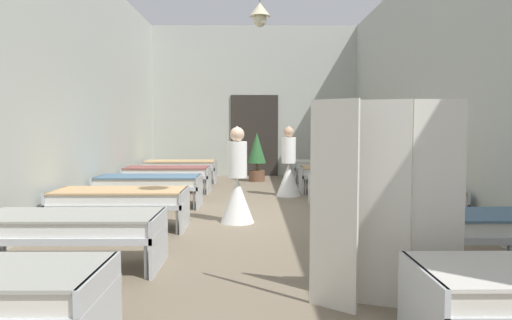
{
  "coord_description": "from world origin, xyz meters",
  "views": [
    {
      "loc": [
        -0.05,
        -7.73,
        1.49
      ],
      "look_at": [
        0.0,
        -0.13,
        0.94
      ],
      "focal_mm": 33.26,
      "sensor_mm": 36.0,
      "label": 1
    }
  ],
  "objects_px": {
    "bed_left_row_5": "(180,166)",
    "nurse_mid_aisle": "(289,171)",
    "privacy_screen": "(385,205)",
    "bed_right_row_5": "(329,166)",
    "bed_left_row_4": "(167,173)",
    "bed_left_row_3": "(149,183)",
    "patient_seated_primary": "(367,169)",
    "bed_left_row_1": "(69,227)",
    "nurse_near_aisle": "(237,188)",
    "bed_left_row_2": "(120,199)",
    "potted_plant": "(257,154)",
    "bed_right_row_2": "(392,198)",
    "bed_right_row_4": "(342,173)",
    "bed_right_row_1": "(445,226)"
  },
  "relations": [
    {
      "from": "patient_seated_primary",
      "to": "bed_right_row_5",
      "type": "bearing_deg",
      "value": 86.45
    },
    {
      "from": "patient_seated_primary",
      "to": "bed_left_row_1",
      "type": "bearing_deg",
      "value": -151.36
    },
    {
      "from": "bed_left_row_2",
      "to": "privacy_screen",
      "type": "bearing_deg",
      "value": -45.23
    },
    {
      "from": "bed_right_row_1",
      "to": "bed_left_row_5",
      "type": "bearing_deg",
      "value": 117.39
    },
    {
      "from": "bed_left_row_5",
      "to": "bed_left_row_4",
      "type": "bearing_deg",
      "value": -90.0
    },
    {
      "from": "bed_left_row_3",
      "to": "bed_left_row_4",
      "type": "height_order",
      "value": "same"
    },
    {
      "from": "bed_left_row_3",
      "to": "bed_left_row_5",
      "type": "bearing_deg",
      "value": 90.0
    },
    {
      "from": "bed_right_row_4",
      "to": "bed_right_row_5",
      "type": "distance_m",
      "value": 1.9
    },
    {
      "from": "bed_left_row_1",
      "to": "potted_plant",
      "type": "distance_m",
      "value": 8.07
    },
    {
      "from": "nurse_near_aisle",
      "to": "bed_left_row_3",
      "type": "bearing_deg",
      "value": -18.78
    },
    {
      "from": "bed_left_row_1",
      "to": "potted_plant",
      "type": "bearing_deg",
      "value": 75.46
    },
    {
      "from": "bed_left_row_4",
      "to": "nurse_near_aisle",
      "type": "xyz_separation_m",
      "value": [
        1.68,
        -3.36,
        0.09
      ]
    },
    {
      "from": "nurse_mid_aisle",
      "to": "patient_seated_primary",
      "type": "bearing_deg",
      "value": -36.61
    },
    {
      "from": "bed_left_row_4",
      "to": "bed_right_row_5",
      "type": "relative_size",
      "value": 1.0
    },
    {
      "from": "bed_left_row_3",
      "to": "patient_seated_primary",
      "type": "relative_size",
      "value": 2.37
    },
    {
      "from": "bed_left_row_2",
      "to": "patient_seated_primary",
      "type": "relative_size",
      "value": 2.37
    },
    {
      "from": "nurse_near_aisle",
      "to": "bed_left_row_1",
      "type": "bearing_deg",
      "value": 76.63
    },
    {
      "from": "bed_right_row_4",
      "to": "potted_plant",
      "type": "bearing_deg",
      "value": 132.11
    },
    {
      "from": "bed_left_row_4",
      "to": "bed_right_row_5",
      "type": "height_order",
      "value": "same"
    },
    {
      "from": "bed_right_row_4",
      "to": "bed_right_row_5",
      "type": "bearing_deg",
      "value": 90.0
    },
    {
      "from": "bed_left_row_1",
      "to": "bed_left_row_5",
      "type": "relative_size",
      "value": 1.0
    },
    {
      "from": "bed_left_row_4",
      "to": "bed_left_row_5",
      "type": "relative_size",
      "value": 1.0
    },
    {
      "from": "bed_right_row_1",
      "to": "potted_plant",
      "type": "distance_m",
      "value": 8.04
    },
    {
      "from": "bed_left_row_5",
      "to": "patient_seated_primary",
      "type": "relative_size",
      "value": 2.37
    },
    {
      "from": "bed_right_row_5",
      "to": "nurse_mid_aisle",
      "type": "distance_m",
      "value": 2.79
    },
    {
      "from": "privacy_screen",
      "to": "bed_right_row_5",
      "type": "bearing_deg",
      "value": 103.78
    },
    {
      "from": "bed_left_row_1",
      "to": "bed_left_row_2",
      "type": "bearing_deg",
      "value": 90.0
    },
    {
      "from": "bed_left_row_2",
      "to": "potted_plant",
      "type": "relative_size",
      "value": 1.44
    },
    {
      "from": "bed_left_row_2",
      "to": "potted_plant",
      "type": "distance_m",
      "value": 6.25
    },
    {
      "from": "bed_right_row_2",
      "to": "bed_right_row_4",
      "type": "relative_size",
      "value": 1.0
    },
    {
      "from": "bed_right_row_2",
      "to": "bed_right_row_4",
      "type": "xyz_separation_m",
      "value": [
        0.0,
        3.8,
        0.0
      ]
    },
    {
      "from": "bed_right_row_5",
      "to": "bed_right_row_1",
      "type": "bearing_deg",
      "value": -90.0
    },
    {
      "from": "bed_left_row_4",
      "to": "bed_left_row_5",
      "type": "distance_m",
      "value": 1.9
    },
    {
      "from": "bed_right_row_1",
      "to": "nurse_mid_aisle",
      "type": "relative_size",
      "value": 1.28
    },
    {
      "from": "bed_left_row_3",
      "to": "bed_right_row_4",
      "type": "xyz_separation_m",
      "value": [
        3.93,
        1.9,
        0.0
      ]
    },
    {
      "from": "bed_right_row_4",
      "to": "bed_left_row_2",
      "type": "bearing_deg",
      "value": -136.02
    },
    {
      "from": "bed_left_row_4",
      "to": "potted_plant",
      "type": "xyz_separation_m",
      "value": [
        2.02,
        2.11,
        0.3
      ]
    },
    {
      "from": "bed_right_row_1",
      "to": "bed_right_row_2",
      "type": "xyz_separation_m",
      "value": [
        0.0,
        1.9,
        0.0
      ]
    },
    {
      "from": "bed_left_row_4",
      "to": "patient_seated_primary",
      "type": "distance_m",
      "value": 5.2
    },
    {
      "from": "bed_left_row_5",
      "to": "nurse_mid_aisle",
      "type": "distance_m",
      "value": 3.65
    },
    {
      "from": "bed_right_row_4",
      "to": "patient_seated_primary",
      "type": "xyz_separation_m",
      "value": [
        -0.35,
        -3.74,
        0.43
      ]
    },
    {
      "from": "bed_right_row_2",
      "to": "nurse_mid_aisle",
      "type": "height_order",
      "value": "nurse_mid_aisle"
    },
    {
      "from": "bed_right_row_2",
      "to": "patient_seated_primary",
      "type": "bearing_deg",
      "value": 170.43
    },
    {
      "from": "bed_left_row_4",
      "to": "nurse_mid_aisle",
      "type": "relative_size",
      "value": 1.28
    },
    {
      "from": "bed_left_row_4",
      "to": "privacy_screen",
      "type": "xyz_separation_m",
      "value": [
        2.98,
        -6.8,
        0.41
      ]
    },
    {
      "from": "bed_right_row_4",
      "to": "privacy_screen",
      "type": "relative_size",
      "value": 1.12
    },
    {
      "from": "bed_right_row_5",
      "to": "privacy_screen",
      "type": "bearing_deg",
      "value": -96.23
    },
    {
      "from": "bed_right_row_4",
      "to": "nurse_near_aisle",
      "type": "bearing_deg",
      "value": -123.86
    },
    {
      "from": "bed_left_row_1",
      "to": "privacy_screen",
      "type": "relative_size",
      "value": 1.12
    },
    {
      "from": "bed_left_row_4",
      "to": "bed_left_row_3",
      "type": "bearing_deg",
      "value": -90.0
    }
  ]
}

